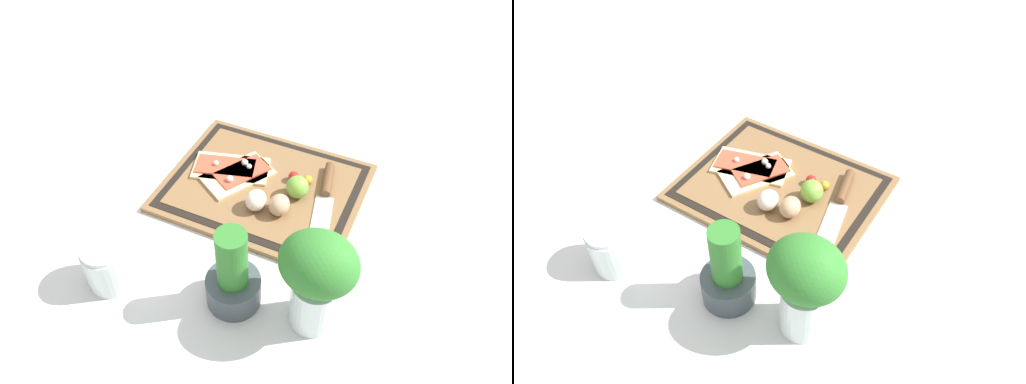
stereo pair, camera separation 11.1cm
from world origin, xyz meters
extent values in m
plane|color=silver|center=(0.00, 0.00, 0.00)|extent=(6.00, 6.00, 0.00)
cube|color=brown|center=(0.00, 0.00, 0.01)|extent=(0.44, 0.36, 0.01)
cube|color=black|center=(0.00, 0.00, 0.01)|extent=(0.42, 0.33, 0.00)
cube|color=brown|center=(0.00, 0.00, 0.01)|extent=(0.38, 0.29, 0.00)
cube|color=beige|center=(0.09, -0.02, 0.02)|extent=(0.20, 0.14, 0.01)
cube|color=#D14C33|center=(0.11, -0.01, 0.02)|extent=(0.15, 0.10, 0.00)
sphere|color=silver|center=(0.07, -0.04, 0.03)|extent=(0.02, 0.02, 0.02)
sphere|color=silver|center=(0.13, -0.01, 0.03)|extent=(0.01, 0.01, 0.01)
cube|color=beige|center=(0.07, 0.00, 0.02)|extent=(0.16, 0.19, 0.01)
cube|color=#D14C33|center=(0.06, -0.01, 0.02)|extent=(0.12, 0.14, 0.00)
sphere|color=silver|center=(0.07, 0.03, 0.03)|extent=(0.02, 0.02, 0.02)
sphere|color=silver|center=(0.05, -0.03, 0.03)|extent=(0.01, 0.01, 0.01)
cube|color=silver|center=(-0.16, 0.09, 0.02)|extent=(0.08, 0.22, 0.00)
cylinder|color=brown|center=(-0.13, -0.07, 0.03)|extent=(0.04, 0.10, 0.02)
ellipsoid|color=tan|center=(-0.06, 0.06, 0.04)|extent=(0.05, 0.05, 0.05)
ellipsoid|color=beige|center=(-0.01, 0.07, 0.04)|extent=(0.05, 0.05, 0.05)
sphere|color=#70A838|center=(-0.08, 0.00, 0.04)|extent=(0.05, 0.05, 0.05)
sphere|color=red|center=(-0.06, -0.04, 0.03)|extent=(0.02, 0.02, 0.02)
sphere|color=gold|center=(-0.09, -0.05, 0.03)|extent=(0.02, 0.02, 0.02)
cylinder|color=#3D474C|center=(-0.07, 0.30, 0.03)|extent=(0.10, 0.10, 0.06)
cylinder|color=#2D7528|center=(-0.07, 0.30, 0.11)|extent=(0.06, 0.06, 0.16)
cylinder|color=silver|center=(0.17, 0.35, 0.05)|extent=(0.09, 0.09, 0.09)
cylinder|color=olive|center=(0.17, 0.35, 0.02)|extent=(0.08, 0.08, 0.03)
cylinder|color=silver|center=(0.17, 0.35, 0.10)|extent=(0.09, 0.09, 0.01)
cylinder|color=silver|center=(-0.22, 0.27, 0.06)|extent=(0.09, 0.09, 0.11)
ellipsoid|color=#2D7528|center=(-0.22, 0.27, 0.17)|extent=(0.14, 0.12, 0.11)
camera|label=1|loc=(-0.33, 0.76, 0.82)|focal=35.00mm
camera|label=2|loc=(-0.43, 0.71, 0.82)|focal=35.00mm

